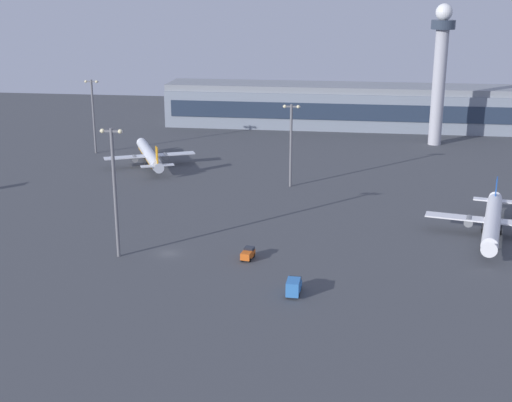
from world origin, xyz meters
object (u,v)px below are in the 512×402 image
(apron_light_east, at_px, (115,185))
(airplane_near_gate, at_px, (492,221))
(airplane_terminal_side, at_px, (150,155))
(cargo_loader, at_px, (248,254))
(apron_light_west, at_px, (291,140))
(control_tower, at_px, (440,66))
(apron_light_central, at_px, (93,111))
(catering_truck, at_px, (294,286))

(apron_light_east, bearing_deg, airplane_near_gate, 16.24)
(airplane_terminal_side, xyz_separation_m, cargo_loader, (41.13, -71.43, -2.27))
(cargo_loader, distance_m, apron_light_west, 56.16)
(apron_light_west, bearing_deg, airplane_near_gate, -35.58)
(airplane_near_gate, xyz_separation_m, cargo_loader, (-51.34, -20.60, -2.45))
(control_tower, distance_m, apron_light_central, 116.66)
(airplane_near_gate, bearing_deg, apron_light_west, -23.65)
(catering_truck, xyz_separation_m, apron_light_east, (-37.17, 13.42, 13.62))
(apron_light_west, xyz_separation_m, apron_light_east, (-30.12, -56.81, 2.02))
(control_tower, xyz_separation_m, cargo_loader, (-48.48, -114.78, -25.87))
(apron_light_central, xyz_separation_m, apron_light_east, (37.29, -87.99, 1.34))
(apron_light_west, bearing_deg, airplane_terminal_side, 159.54)
(airplane_terminal_side, distance_m, catering_truck, 101.21)
(airplane_near_gate, height_order, cargo_loader, airplane_near_gate)
(control_tower, height_order, airplane_near_gate, control_tower)
(apron_light_west, height_order, apron_light_east, apron_light_east)
(airplane_terminal_side, bearing_deg, control_tower, 0.98)
(airplane_terminal_side, height_order, apron_light_east, apron_light_east)
(catering_truck, bearing_deg, apron_light_central, 128.15)
(control_tower, bearing_deg, apron_light_central, -165.58)
(control_tower, bearing_deg, apron_light_east, -122.69)
(airplane_terminal_side, xyz_separation_m, apron_light_west, (44.75, -16.69, 9.72))
(airplane_terminal_side, distance_m, cargo_loader, 82.46)
(airplane_terminal_side, height_order, apron_light_west, apron_light_west)
(cargo_loader, xyz_separation_m, apron_light_west, (3.62, 54.74, 12.00))
(control_tower, relative_size, apron_light_central, 1.97)
(apron_light_west, height_order, apron_light_central, apron_light_central)
(cargo_loader, distance_m, apron_light_east, 30.05)
(catering_truck, distance_m, apron_light_central, 126.41)
(airplane_terminal_side, height_order, catering_truck, airplane_terminal_side)
(airplane_near_gate, distance_m, apron_light_west, 59.45)
(airplane_terminal_side, distance_m, apron_light_east, 75.86)
(airplane_near_gate, relative_size, apron_light_west, 1.63)
(cargo_loader, bearing_deg, airplane_near_gate, 30.97)
(apron_light_west, bearing_deg, apron_light_central, 155.18)
(cargo_loader, height_order, apron_light_east, apron_light_east)
(airplane_terminal_side, bearing_deg, apron_light_west, -45.29)
(control_tower, distance_m, apron_light_west, 76.22)
(apron_light_west, bearing_deg, control_tower, 53.23)
(cargo_loader, relative_size, apron_light_central, 0.18)
(cargo_loader, relative_size, catering_truck, 0.77)
(control_tower, relative_size, apron_light_west, 2.08)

